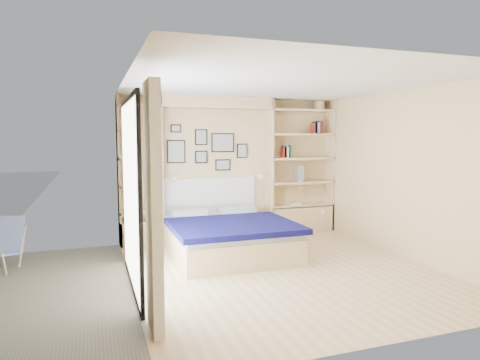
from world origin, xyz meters
name	(u,v)px	position (x,y,z in m)	size (l,w,h in m)	color
ground	(281,269)	(0.00, 0.00, 0.00)	(4.50, 4.50, 0.00)	#DDB986
room_shell	(222,181)	(-0.39, 1.52, 1.08)	(4.50, 4.50, 4.50)	#DAB384
bed	(226,235)	(-0.45, 1.08, 0.28)	(1.81, 2.28, 1.07)	tan
photo_gallery	(207,148)	(-0.45, 2.22, 1.60)	(1.48, 0.02, 0.82)	black
reading_lamps	(218,177)	(-0.30, 2.00, 1.10)	(1.92, 0.12, 0.15)	silver
shelf_decor	(289,143)	(1.10, 2.07, 1.70)	(3.51, 0.23, 2.03)	#A11614
deck_chair	(2,245)	(-3.59, 1.25, 0.34)	(0.62, 0.81, 0.72)	tan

